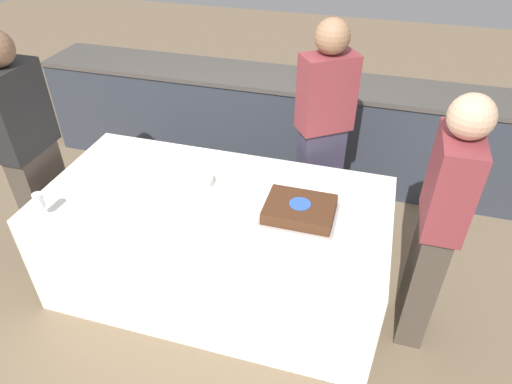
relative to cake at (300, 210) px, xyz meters
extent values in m
plane|color=#7A664C|center=(-0.54, 0.02, -0.81)|extent=(14.00, 14.00, 0.00)
cube|color=#333842|center=(-0.54, 1.63, -0.37)|extent=(4.40, 0.55, 0.88)
cube|color=#4C4742|center=(-0.54, 1.63, 0.09)|extent=(4.40, 0.58, 0.04)
cube|color=white|center=(-0.54, 0.02, -0.43)|extent=(2.14, 1.08, 0.77)
cube|color=#B7B2AD|center=(0.00, 0.00, -0.04)|extent=(0.44, 0.35, 0.00)
cube|color=#472816|center=(0.00, 0.00, 0.00)|extent=(0.40, 0.31, 0.08)
cylinder|color=#2D5BB7|center=(0.00, 0.00, 0.04)|extent=(0.13, 0.13, 0.00)
cylinder|color=white|center=(-0.69, 0.12, -0.01)|extent=(0.19, 0.19, 0.05)
cylinder|color=white|center=(-1.43, -0.42, -0.04)|extent=(0.06, 0.06, 0.00)
cylinder|color=white|center=(-1.43, -0.42, 0.00)|extent=(0.01, 0.01, 0.07)
cylinder|color=white|center=(-1.43, -0.42, 0.08)|extent=(0.06, 0.06, 0.09)
cylinder|color=white|center=(-0.04, 0.31, -0.04)|extent=(0.20, 0.20, 0.00)
cube|color=#383347|center=(0.00, 0.78, -0.34)|extent=(0.34, 0.31, 0.94)
cube|color=brown|center=(0.00, 0.78, 0.39)|extent=(0.41, 0.37, 0.52)
sphere|color=#936B4C|center=(0.00, 0.78, 0.76)|extent=(0.22, 0.22, 0.22)
cube|color=#4C4238|center=(-1.83, 0.02, -0.36)|extent=(0.16, 0.36, 0.90)
cube|color=black|center=(-1.83, 0.02, 0.37)|extent=(0.20, 0.42, 0.57)
cube|color=#4C4238|center=(0.75, 0.02, -0.37)|extent=(0.16, 0.33, 0.87)
cube|color=brown|center=(0.75, 0.02, 0.33)|extent=(0.20, 0.39, 0.53)
sphere|color=#D8AD89|center=(0.75, 0.02, 0.70)|extent=(0.22, 0.22, 0.22)
camera|label=1|loc=(0.33, -2.06, 1.66)|focal=32.00mm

